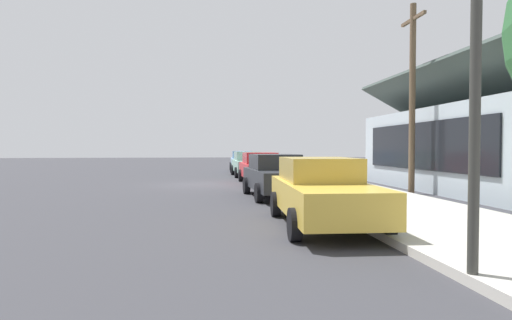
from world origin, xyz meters
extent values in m
plane|color=#38383D|center=(0.00, 0.00, 0.00)|extent=(120.00, 120.00, 0.00)
cube|color=beige|center=(0.00, 5.60, 0.08)|extent=(60.00, 4.20, 0.16)
cube|color=#8CB7E0|center=(-11.45, 2.88, 0.68)|extent=(4.78, 1.90, 0.70)
cube|color=#779CBE|center=(-11.92, 2.90, 1.31)|extent=(2.32, 1.59, 0.56)
cylinder|color=black|center=(-9.95, 3.67, 0.33)|extent=(0.67, 0.25, 0.66)
cylinder|color=black|center=(-10.02, 1.97, 0.33)|extent=(0.67, 0.25, 0.66)
cylinder|color=black|center=(-12.87, 3.79, 0.33)|extent=(0.67, 0.25, 0.66)
cylinder|color=black|center=(-12.94, 2.09, 0.33)|extent=(0.67, 0.25, 0.66)
cube|color=#9ED1BC|center=(-5.80, 2.75, 0.68)|extent=(4.60, 1.81, 0.70)
cube|color=#86B1A0|center=(-6.26, 2.74, 1.31)|extent=(2.22, 1.55, 0.56)
cylinder|color=black|center=(-4.40, 3.64, 0.33)|extent=(0.66, 0.23, 0.66)
cylinder|color=black|center=(-4.37, 1.93, 0.33)|extent=(0.66, 0.23, 0.66)
cylinder|color=black|center=(-7.23, 3.58, 0.33)|extent=(0.66, 0.23, 0.66)
cylinder|color=black|center=(-7.19, 1.87, 0.33)|extent=(0.66, 0.23, 0.66)
cube|color=red|center=(-0.26, 2.89, 0.68)|extent=(4.54, 1.90, 0.70)
cube|color=#A9272B|center=(-0.71, 2.89, 1.31)|extent=(2.19, 1.64, 0.56)
cylinder|color=black|center=(1.13, 3.83, 0.33)|extent=(0.66, 0.23, 0.66)
cylinder|color=black|center=(1.16, 2.00, 0.33)|extent=(0.66, 0.23, 0.66)
cylinder|color=black|center=(-1.67, 3.79, 0.33)|extent=(0.66, 0.23, 0.66)
cylinder|color=black|center=(-1.64, 1.96, 0.33)|extent=(0.66, 0.23, 0.66)
cube|color=#2D3035|center=(5.78, 2.69, 0.68)|extent=(4.55, 2.09, 0.70)
cube|color=#27292D|center=(5.34, 2.67, 1.31)|extent=(2.22, 1.75, 0.56)
cylinder|color=black|center=(7.11, 3.69, 0.33)|extent=(0.67, 0.25, 0.66)
cylinder|color=black|center=(7.21, 1.84, 0.33)|extent=(0.67, 0.25, 0.66)
cylinder|color=black|center=(4.35, 3.55, 0.33)|extent=(0.67, 0.25, 0.66)
cylinder|color=black|center=(4.45, 1.69, 0.33)|extent=(0.67, 0.25, 0.66)
cube|color=gold|center=(11.52, 2.80, 0.68)|extent=(4.85, 2.04, 0.70)
cube|color=gold|center=(11.05, 2.82, 1.31)|extent=(2.36, 1.72, 0.56)
cylinder|color=black|center=(13.04, 3.66, 0.33)|extent=(0.67, 0.25, 0.66)
cylinder|color=black|center=(12.97, 1.81, 0.33)|extent=(0.67, 0.25, 0.66)
cylinder|color=black|center=(10.08, 3.78, 0.33)|extent=(0.67, 0.25, 0.66)
cylinder|color=black|center=(10.01, 1.94, 0.33)|extent=(0.67, 0.25, 0.66)
cube|color=#ADBCC6|center=(4.65, 12.00, 1.74)|extent=(11.90, 6.18, 3.47)
cube|color=black|center=(4.65, 8.87, 1.91)|extent=(9.52, 0.08, 1.95)
cube|color=#3F4C47|center=(4.65, 10.46, 4.30)|extent=(12.50, 3.38, 1.90)
cylinder|color=#383833|center=(15.81, 3.60, 2.60)|extent=(0.14, 0.14, 5.20)
cylinder|color=brown|center=(5.29, 8.20, 3.75)|extent=(0.24, 0.24, 7.50)
cube|color=brown|center=(5.29, 8.20, 6.90)|extent=(1.80, 0.12, 0.12)
cylinder|color=red|center=(8.24, 4.20, 0.44)|extent=(0.22, 0.22, 0.55)
sphere|color=red|center=(8.24, 4.20, 0.78)|extent=(0.18, 0.18, 0.18)
camera|label=1|loc=(20.86, 0.11, 1.82)|focal=29.06mm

